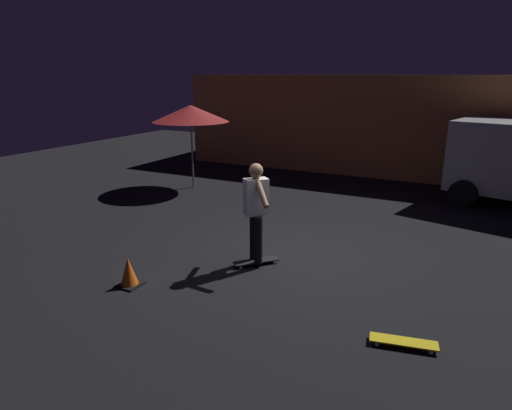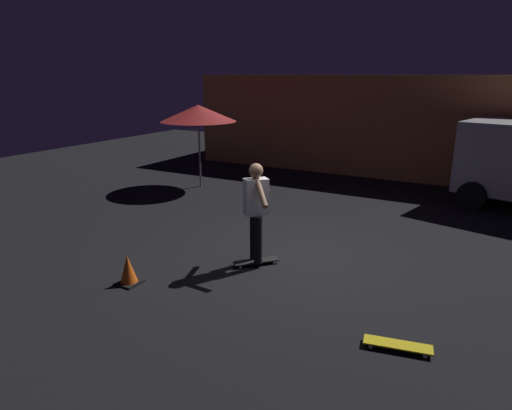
% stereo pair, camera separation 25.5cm
% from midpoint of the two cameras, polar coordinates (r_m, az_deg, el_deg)
% --- Properties ---
extents(ground_plane, '(28.00, 28.00, 0.00)m').
position_cam_midpoint_polar(ground_plane, '(7.93, 5.88, -6.68)').
color(ground_plane, black).
extents(low_building, '(12.66, 4.36, 3.09)m').
position_cam_midpoint_polar(low_building, '(16.22, 17.50, 10.13)').
color(low_building, '#C67A47').
rests_on(low_building, ground_plane).
extents(patio_umbrella, '(2.10, 2.10, 2.30)m').
position_cam_midpoint_polar(patio_umbrella, '(12.57, -6.83, 11.59)').
color(patio_umbrella, slate).
rests_on(patio_umbrella, ground_plane).
extents(skateboard_ridden, '(0.68, 0.71, 0.07)m').
position_cam_midpoint_polar(skateboard_ridden, '(7.59, 0.97, -7.23)').
color(skateboard_ridden, black).
rests_on(skateboard_ridden, ground_plane).
extents(skateboard_spare, '(0.80, 0.35, 0.07)m').
position_cam_midpoint_polar(skateboard_spare, '(5.73, 18.97, -16.62)').
color(skateboard_spare, gold).
rests_on(skateboard_spare, ground_plane).
extents(skater, '(0.78, 0.73, 1.67)m').
position_cam_midpoint_polar(skater, '(7.25, 1.01, -0.11)').
color(skater, black).
rests_on(skater, skateboard_ridden).
extents(traffic_cone, '(0.34, 0.34, 0.46)m').
position_cam_midpoint_polar(traffic_cone, '(7.11, -15.05, -8.14)').
color(traffic_cone, black).
rests_on(traffic_cone, ground_plane).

